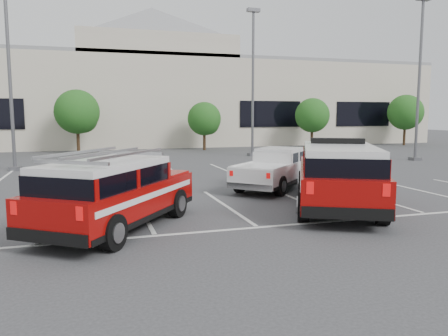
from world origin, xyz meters
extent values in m
plane|color=#363638|center=(0.00, 0.00, 0.00)|extent=(120.00, 120.00, 0.00)
cube|color=silver|center=(0.00, 4.50, 0.01)|extent=(23.00, 15.00, 0.01)
cube|color=beige|center=(0.00, 32.00, 4.00)|extent=(60.00, 15.00, 8.00)
cube|color=gray|center=(0.00, 32.00, 8.15)|extent=(60.00, 15.00, 0.30)
cube|color=beige|center=(2.00, 30.50, 9.00)|extent=(14.00, 12.00, 2.00)
pyramid|color=gray|center=(2.00, 30.50, 11.60)|extent=(15.98, 15.98, 3.20)
cylinder|color=#3F2B19|center=(-5.00, 22.00, 0.92)|extent=(0.24, 0.24, 1.84)
sphere|color=#124513|center=(-5.00, 22.00, 3.16)|extent=(3.37, 3.37, 3.37)
sphere|color=#124513|center=(-4.60, 22.20, 2.65)|extent=(2.24, 2.24, 2.24)
cylinder|color=#3F2B19|center=(5.00, 22.00, 0.76)|extent=(0.24, 0.24, 1.51)
sphere|color=#124513|center=(5.00, 22.00, 2.60)|extent=(2.77, 2.77, 2.77)
sphere|color=#124513|center=(5.40, 22.20, 2.18)|extent=(1.85, 1.85, 1.85)
cylinder|color=#3F2B19|center=(15.00, 22.00, 0.84)|extent=(0.24, 0.24, 1.67)
sphere|color=#124513|center=(15.00, 22.00, 2.88)|extent=(3.07, 3.07, 3.07)
sphere|color=#124513|center=(15.40, 22.20, 2.42)|extent=(2.05, 2.05, 2.05)
cylinder|color=#3F2B19|center=(25.00, 22.00, 0.92)|extent=(0.24, 0.24, 1.84)
sphere|color=#124513|center=(25.00, 22.00, 3.16)|extent=(3.37, 3.37, 3.37)
sphere|color=#124513|center=(25.40, 22.20, 2.65)|extent=(2.24, 2.24, 2.24)
cube|color=#59595E|center=(-8.00, 12.00, 0.10)|extent=(0.60, 0.60, 0.20)
cylinder|color=#59595E|center=(-8.00, 12.00, 5.00)|extent=(0.18, 0.18, 10.00)
cube|color=#59595E|center=(7.00, 16.00, 0.10)|extent=(0.60, 0.60, 0.20)
cylinder|color=#59595E|center=(7.00, 16.00, 5.00)|extent=(0.18, 0.18, 10.00)
cube|color=#59595E|center=(7.00, 16.00, 10.12)|extent=(0.90, 0.40, 0.24)
cube|color=#59595E|center=(16.00, 10.00, 0.10)|extent=(0.60, 0.60, 0.20)
cylinder|color=#59595E|center=(16.00, 10.00, 5.00)|extent=(0.18, 0.18, 10.00)
cube|color=#8B0806|center=(3.29, -1.30, 0.86)|extent=(4.87, 6.59, 0.95)
cube|color=black|center=(3.03, -1.80, 1.59)|extent=(3.88, 4.89, 0.50)
cube|color=silver|center=(3.03, -1.80, 1.93)|extent=(3.80, 4.79, 0.18)
cube|color=black|center=(3.47, -0.93, 2.11)|extent=(1.64, 1.05, 0.17)
cube|color=silver|center=(3.00, 2.81, 0.68)|extent=(4.91, 4.92, 0.75)
cube|color=black|center=(3.33, 3.14, 1.25)|extent=(2.45, 2.45, 0.39)
cube|color=silver|center=(3.33, 3.14, 1.52)|extent=(2.40, 2.40, 0.14)
cube|color=#8B0806|center=(-3.54, -1.84, 0.77)|extent=(4.69, 5.40, 0.86)
cube|color=black|center=(-3.83, -2.25, 1.43)|extent=(3.60, 3.99, 0.45)
cube|color=silver|center=(-3.83, -2.25, 1.73)|extent=(3.53, 3.91, 0.16)
cube|color=#A5A5A8|center=(-3.83, -2.25, 2.02)|extent=(3.45, 3.73, 0.06)
camera|label=1|loc=(-4.15, -13.27, 2.95)|focal=35.00mm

